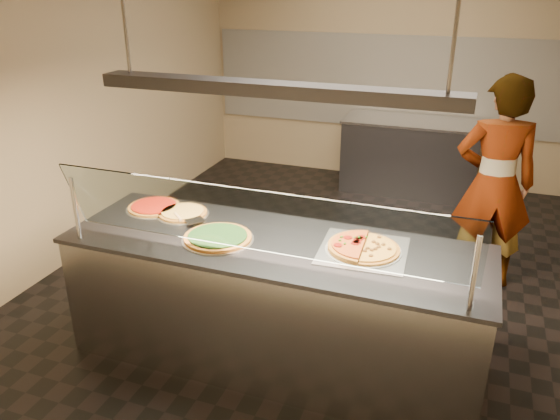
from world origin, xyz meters
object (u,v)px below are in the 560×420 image
(sneeze_guard, at_px, (254,222))
(worker, at_px, (494,184))
(pizza_tomato, at_px, (154,206))
(perforated_tray, at_px, (363,250))
(pizza_spatula, at_px, (185,218))
(pizza_cheese, at_px, (183,212))
(pizza_spinach, at_px, (218,237))
(heat_lamp_housing, at_px, (273,89))
(prep_table, at_px, (410,156))
(serving_counter, at_px, (274,301))
(half_pizza_pepperoni, at_px, (347,243))
(half_pizza_sausage, at_px, (381,250))

(sneeze_guard, xyz_separation_m, worker, (1.38, 2.01, -0.29))
(sneeze_guard, xyz_separation_m, pizza_tomato, (-1.07, 0.58, -0.28))
(perforated_tray, distance_m, pizza_spatula, 1.31)
(pizza_cheese, xyz_separation_m, pizza_spatula, (0.08, -0.12, 0.01))
(pizza_spinach, relative_size, pizza_cheese, 1.26)
(heat_lamp_housing, bearing_deg, perforated_tray, 8.04)
(perforated_tray, distance_m, pizza_tomato, 1.67)
(pizza_spinach, bearing_deg, prep_table, 78.22)
(pizza_cheese, height_order, heat_lamp_housing, heat_lamp_housing)
(prep_table, bearing_deg, pizza_cheese, -109.17)
(pizza_tomato, bearing_deg, pizza_spatula, -22.00)
(pizza_spatula, height_order, prep_table, pizza_spatula)
(serving_counter, xyz_separation_m, pizza_spatula, (-0.72, 0.09, 0.49))
(heat_lamp_housing, bearing_deg, sneeze_guard, -90.00)
(pizza_spinach, height_order, worker, worker)
(half_pizza_pepperoni, bearing_deg, pizza_tomato, 174.45)
(sneeze_guard, relative_size, worker, 1.40)
(half_pizza_pepperoni, relative_size, pizza_spinach, 0.96)
(perforated_tray, height_order, pizza_tomato, pizza_tomato)
(perforated_tray, height_order, prep_table, perforated_tray)
(prep_table, bearing_deg, perforated_tray, -87.55)
(perforated_tray, relative_size, pizza_tomato, 1.40)
(serving_counter, distance_m, worker, 2.22)
(pizza_tomato, bearing_deg, serving_counter, -12.32)
(perforated_tray, relative_size, worker, 0.31)
(perforated_tray, distance_m, pizza_spinach, 0.98)
(serving_counter, height_order, worker, worker)
(serving_counter, bearing_deg, half_pizza_sausage, 6.86)
(serving_counter, relative_size, pizza_spinach, 5.82)
(serving_counter, distance_m, sneeze_guard, 0.83)
(pizza_spatula, distance_m, prep_table, 3.89)
(sneeze_guard, bearing_deg, prep_table, 84.03)
(perforated_tray, xyz_separation_m, pizza_tomato, (-1.66, 0.15, 0.01))
(worker, xyz_separation_m, heat_lamp_housing, (-1.38, -1.67, 1.01))
(half_pizza_sausage, distance_m, pizza_cheese, 1.51)
(perforated_tray, bearing_deg, serving_counter, -171.96)
(serving_counter, relative_size, pizza_spatula, 10.00)
(heat_lamp_housing, bearing_deg, half_pizza_sausage, 6.86)
(sneeze_guard, distance_m, pizza_tomato, 1.25)
(perforated_tray, height_order, pizza_spatula, pizza_spatula)
(half_pizza_sausage, relative_size, pizza_tomato, 1.12)
(half_pizza_sausage, distance_m, pizza_tomato, 1.78)
(pizza_spatula, relative_size, worker, 0.15)
(pizza_tomato, bearing_deg, pizza_cheese, -5.44)
(pizza_spinach, bearing_deg, pizza_tomato, 155.30)
(sneeze_guard, relative_size, half_pizza_pepperoni, 5.54)
(half_pizza_pepperoni, relative_size, worker, 0.25)
(perforated_tray, distance_m, half_pizza_pepperoni, 0.11)
(pizza_spatula, xyz_separation_m, prep_table, (1.15, 3.68, -0.49))
(perforated_tray, xyz_separation_m, pizza_cheese, (-1.40, 0.13, 0.01))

